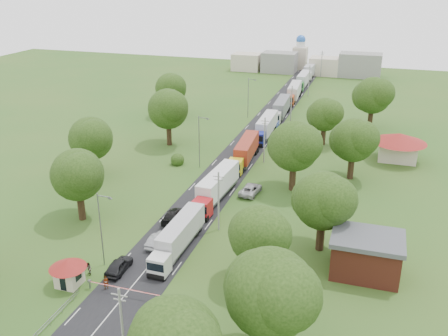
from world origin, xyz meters
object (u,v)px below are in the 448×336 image
at_px(boom_barrier, 113,287).
at_px(truck_0, 178,237).
at_px(pedestrian_near, 106,283).
at_px(guard_booth, 68,269).
at_px(car_lane_front, 119,266).
at_px(info_sign, 278,127).
at_px(car_lane_mid, 158,240).

bearing_deg(boom_barrier, truck_0, 72.35).
relative_size(truck_0, pedestrian_near, 8.11).
bearing_deg(truck_0, guard_booth, -130.20).
xyz_separation_m(boom_barrier, guard_booth, (-5.84, -0.00, 1.27)).
bearing_deg(boom_barrier, car_lane_front, 111.11).
height_order(boom_barrier, info_sign, info_sign).
xyz_separation_m(info_sign, car_lane_mid, (-6.20, -48.48, -2.21)).
distance_m(truck_0, car_lane_front, 8.66).
distance_m(boom_barrier, info_sign, 60.39).
distance_m(guard_booth, truck_0, 14.52).
height_order(boom_barrier, guard_booth, guard_booth).
relative_size(boom_barrier, info_sign, 2.25).
height_order(guard_booth, pedestrian_near, guard_booth).
xyz_separation_m(guard_booth, info_sign, (12.40, 60.00, 0.84)).
distance_m(info_sign, truck_0, 49.01).
bearing_deg(car_lane_mid, pedestrian_near, 84.71).
height_order(guard_booth, info_sign, info_sign).
height_order(boom_barrier, pedestrian_near, pedestrian_near).
relative_size(car_lane_front, pedestrian_near, 2.78).
bearing_deg(guard_booth, car_lane_mid, 61.71).
bearing_deg(boom_barrier, info_sign, 83.76).
bearing_deg(car_lane_mid, boom_barrier, 91.20).
distance_m(info_sign, car_lane_front, 56.39).
distance_m(boom_barrier, guard_booth, 5.98).
relative_size(info_sign, car_lane_front, 0.84).
height_order(info_sign, truck_0, info_sign).
distance_m(guard_booth, pedestrian_near, 4.80).
distance_m(car_lane_front, pedestrian_near, 3.78).
distance_m(boom_barrier, truck_0, 11.70).
relative_size(info_sign, truck_0, 0.29).
xyz_separation_m(truck_0, car_lane_front, (-5.17, -6.83, -1.26)).
bearing_deg(truck_0, car_lane_front, -127.11).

